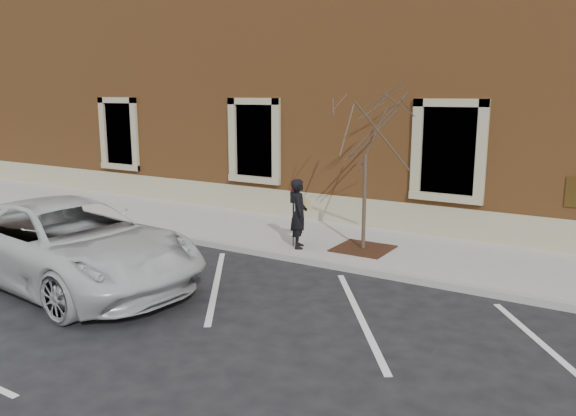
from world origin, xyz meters
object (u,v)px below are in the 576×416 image
Objects in this scene: sapling at (366,128)px; white_truck at (69,243)px; parking_meter at (293,206)px; man at (299,214)px.

sapling is 0.68× the size of white_truck.
parking_meter is 0.34× the size of sapling.
sapling is at bearing -3.18° from parking_meter.
parking_meter is (-0.20, 0.08, 0.14)m from man.
man is 2.58m from sapling.
man reaches higher than white_truck.
sapling is at bearing -94.04° from man.
man is 0.26m from parking_meter.
parking_meter is 5.17m from white_truck.
white_truck is (-2.63, -4.44, -0.28)m from parking_meter.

